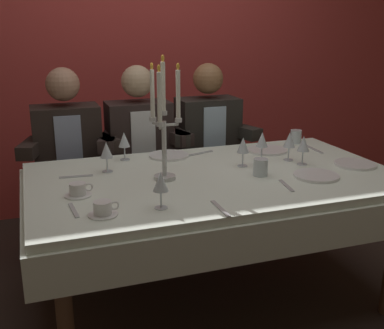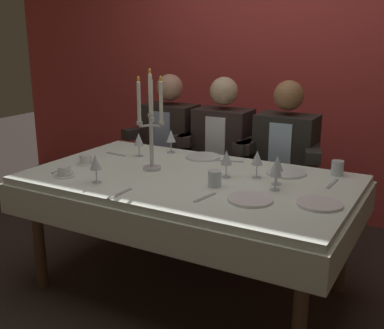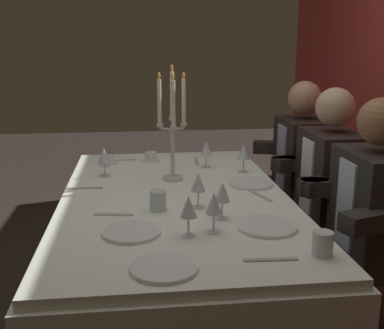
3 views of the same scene
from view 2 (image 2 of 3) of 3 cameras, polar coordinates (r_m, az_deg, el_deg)
name	(u,v)px [view 2 (image 2 of 3)]	position (r m, az deg, el deg)	size (l,w,h in m)	color
ground_plane	(189,288)	(3.14, -0.34, -14.44)	(12.00, 12.00, 0.00)	#332924
back_wall	(286,57)	(4.24, 11.06, 12.40)	(6.00, 0.12, 2.70)	#CE3F3D
dining_table	(189,195)	(2.87, -0.36, -3.67)	(1.94, 1.14, 0.74)	white
candelabra	(151,125)	(2.92, -4.89, 4.68)	(0.15, 0.17, 0.62)	silver
dinner_plate_0	(319,204)	(2.46, 14.89, -4.52)	(0.23, 0.23, 0.01)	white
dinner_plate_1	(250,199)	(2.46, 6.94, -4.12)	(0.23, 0.23, 0.01)	white
dinner_plate_2	(286,173)	(2.94, 11.07, -0.95)	(0.24, 0.24, 0.01)	white
dinner_plate_3	(203,157)	(3.24, 1.29, 0.92)	(0.24, 0.24, 0.01)	white
wine_glass_0	(96,163)	(2.74, -11.36, 0.14)	(0.07, 0.07, 0.16)	silver
wine_glass_1	(139,140)	(3.27, -6.34, 2.90)	(0.07, 0.07, 0.16)	silver
wine_glass_2	(171,137)	(3.36, -2.51, 3.32)	(0.07, 0.07, 0.16)	silver
wine_glass_3	(276,169)	(2.60, 9.92, -0.57)	(0.07, 0.07, 0.16)	silver
wine_glass_4	(257,158)	(2.80, 7.74, 0.72)	(0.07, 0.07, 0.16)	silver
wine_glass_5	(226,158)	(2.79, 4.11, 0.76)	(0.07, 0.07, 0.16)	silver
wine_glass_6	(277,164)	(2.70, 10.09, 0.05)	(0.07, 0.07, 0.16)	silver
water_tumbler_0	(337,168)	(2.98, 16.87, -0.39)	(0.07, 0.07, 0.09)	silver
water_tumbler_1	(215,179)	(2.65, 2.71, -1.67)	(0.08, 0.08, 0.09)	silver
coffee_cup_0	(86,160)	(3.16, -12.48, 0.52)	(0.13, 0.12, 0.06)	white
coffee_cup_1	(65,172)	(2.93, -14.90, -0.86)	(0.13, 0.12, 0.06)	white
fork_0	(205,197)	(2.48, 1.55, -3.92)	(0.17, 0.02, 0.01)	#B7B7BC
knife_1	(332,184)	(2.81, 16.32, -2.19)	(0.19, 0.02, 0.01)	#B7B7BC
fork_2	(62,170)	(3.07, -15.23, -0.59)	(0.17, 0.02, 0.01)	#B7B7BC
knife_3	(120,194)	(2.56, -8.55, -3.46)	(0.19, 0.02, 0.01)	#B7B7BC
knife_4	(229,161)	(3.16, 4.42, 0.39)	(0.19, 0.02, 0.01)	#B7B7BC
fork_5	(116,154)	(3.37, -8.98, 1.21)	(0.17, 0.02, 0.01)	#B7B7BC
seated_diner_0	(171,137)	(3.91, -2.54, 3.31)	(0.63, 0.48, 1.24)	brown
seated_diner_1	(223,143)	(3.69, 3.74, 2.53)	(0.63, 0.48, 1.24)	brown
seated_diner_2	(286,151)	(3.51, 11.09, 1.57)	(0.63, 0.48, 1.24)	brown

